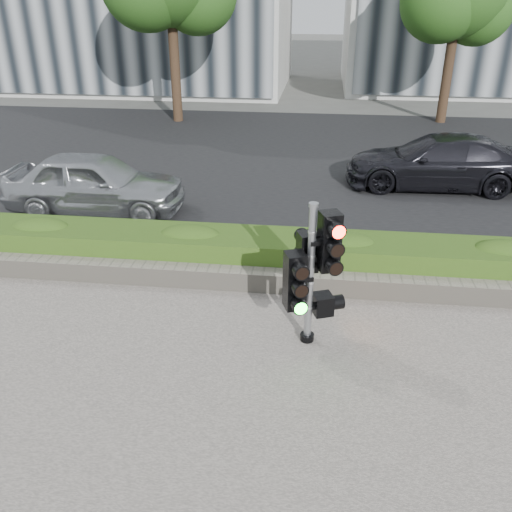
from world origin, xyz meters
name	(u,v)px	position (x,y,z in m)	size (l,w,h in m)	color
ground	(235,357)	(0.00, 0.00, 0.00)	(120.00, 120.00, 0.00)	#51514C
sidewalk	(196,512)	(0.00, -2.50, 0.01)	(16.00, 11.00, 0.03)	#9E9389
road	(286,157)	(0.00, 10.00, 0.01)	(60.00, 13.00, 0.02)	black
curb	(261,254)	(0.00, 3.15, 0.06)	(60.00, 0.25, 0.12)	gray
stone_wall	(253,279)	(0.00, 1.90, 0.20)	(12.00, 0.32, 0.34)	gray
hedge	(257,253)	(0.00, 2.55, 0.37)	(12.00, 1.00, 0.68)	olive
traffic_signal	(312,267)	(0.99, 0.54, 1.20)	(0.77, 0.67, 2.11)	black
car_silver	(95,183)	(-3.95, 5.02, 0.70)	(1.60, 3.98, 1.36)	#A6A9AD
car_dark	(437,161)	(3.96, 7.73, 0.68)	(1.84, 4.53, 1.32)	black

